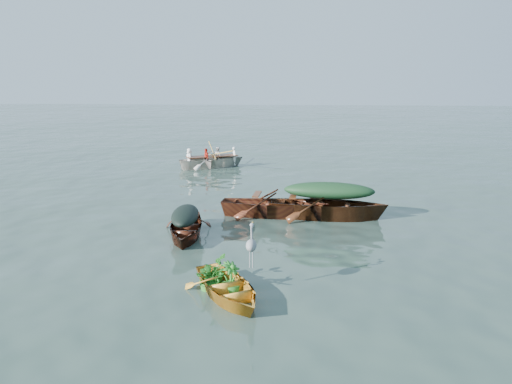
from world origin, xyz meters
TOP-DOWN VIEW (x-y plane):
  - ground at (0.00, 0.00)m, footprint 140.00×140.00m
  - yellow_dinghy at (-0.78, -4.51)m, footprint 2.63×3.21m
  - dark_covered_boat at (-2.47, -0.67)m, footprint 1.76×3.73m
  - green_tarp_boat at (1.58, 1.48)m, footprint 5.19×1.92m
  - open_wooden_boat at (-0.10, 1.59)m, footprint 4.84×1.82m
  - rowed_boat at (-3.54, 10.18)m, footprint 4.63×3.25m
  - dark_tarp_cover at (-2.47, -0.67)m, footprint 0.97×2.05m
  - green_tarp_cover at (1.58, 1.48)m, footprint 2.85×1.06m
  - thwart_benches at (-0.10, 1.59)m, footprint 2.43×1.06m
  - heron at (-0.33, -4.18)m, footprint 0.45×0.49m
  - dinghy_weeds at (-1.04, -4.02)m, footprint 1.06×1.13m
  - rowers at (-3.54, 10.18)m, footprint 3.36×2.52m
  - oars at (-3.54, 10.18)m, footprint 1.72×2.59m

SIDE VIEW (x-z plane):
  - ground at x=0.00m, z-range 0.00..0.00m
  - yellow_dinghy at x=-0.78m, z-range -0.39..0.39m
  - dark_covered_boat at x=-2.47m, z-range -0.45..0.45m
  - green_tarp_boat at x=1.58m, z-range -0.62..0.62m
  - open_wooden_boat at x=-0.10m, z-range -0.57..0.57m
  - rowed_boat at x=-3.54m, z-range -0.54..0.54m
  - oars at x=-3.54m, z-range 0.54..0.60m
  - thwart_benches at x=-0.10m, z-range 0.57..0.61m
  - dark_tarp_cover at x=-2.47m, z-range 0.45..0.85m
  - dinghy_weeds at x=-1.04m, z-range 0.39..0.99m
  - heron at x=-0.33m, z-range 0.39..1.31m
  - green_tarp_cover at x=1.58m, z-range 0.62..1.14m
  - rowers at x=-3.54m, z-range 0.54..1.30m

